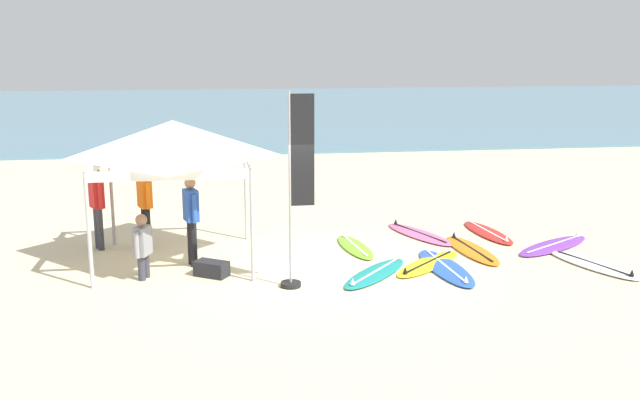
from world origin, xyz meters
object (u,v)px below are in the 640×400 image
person_red (97,202)px  person_orange (145,202)px  surfboard_red (488,233)px  surfboard_white (594,265)px  surfboard_pink (419,234)px  gear_bag_near_tent (212,269)px  surfboard_orange (472,250)px  person_blue (191,215)px  banner_flag (297,199)px  surfboard_blue (446,268)px  canopy_tent (173,140)px  surfboard_lime (355,247)px  surfboard_teal (375,273)px  person_grey (143,244)px  surfboard_yellow (428,264)px  surfboard_purple (554,246)px

person_red → person_orange: bearing=-6.7°
surfboard_red → surfboard_white: size_ratio=0.97×
surfboard_pink → gear_bag_near_tent: (-4.52, -2.17, 0.10)m
surfboard_orange → person_blue: 5.68m
banner_flag → surfboard_white: bearing=3.2°
surfboard_white → banner_flag: (-5.71, -0.32, 1.54)m
surfboard_blue → gear_bag_near_tent: gear_bag_near_tent is taller
surfboard_blue → gear_bag_near_tent: 4.36m
canopy_tent → surfboard_lime: canopy_tent is taller
surfboard_pink → person_blue: 5.18m
surfboard_red → person_blue: (-6.42, -1.37, 0.95)m
surfboard_blue → surfboard_red: same height
surfboard_teal → person_grey: size_ratio=1.63×
surfboard_pink → surfboard_white: 3.75m
surfboard_yellow → banner_flag: bearing=-162.6°
surfboard_teal → surfboard_yellow: bearing=20.4°
surfboard_red → person_orange: (-7.39, -0.10, 0.95)m
person_orange → person_blue: bearing=-52.5°
surfboard_teal → person_red: (-5.26, 2.46, 0.95)m
surfboard_teal → surfboard_yellow: 1.20m
surfboard_white → person_blue: person_blue is taller
surfboard_lime → person_orange: size_ratio=1.10×
surfboard_blue → person_orange: 6.17m
surfboard_yellow → person_blue: 4.60m
surfboard_blue → surfboard_lime: bearing=131.6°
person_blue → person_orange: bearing=127.5°
surfboard_orange → person_grey: 6.53m
surfboard_lime → canopy_tent: bearing=-174.2°
surfboard_orange → surfboard_teal: same height
person_blue → banner_flag: bearing=-38.7°
surfboard_teal → banner_flag: size_ratio=0.58×
surfboard_teal → surfboard_lime: bearing=91.3°
surfboard_blue → surfboard_yellow: bearing=133.4°
surfboard_lime → surfboard_teal: size_ratio=0.96×
banner_flag → surfboard_purple: bearing=16.7°
surfboard_pink → person_orange: size_ratio=1.30×
canopy_tent → person_red: canopy_tent is taller
surfboard_lime → surfboard_purple: (4.12, -0.49, -0.00)m
person_orange → person_grey: size_ratio=1.43×
surfboard_orange → person_blue: size_ratio=1.29×
surfboard_orange → banner_flag: 4.36m
canopy_tent → person_grey: size_ratio=2.42×
surfboard_blue → person_blue: bearing=168.8°
canopy_tent → person_orange: bearing=125.3°
surfboard_orange → surfboard_yellow: same height
canopy_tent → surfboard_blue: 5.67m
surfboard_pink → surfboard_yellow: size_ratio=1.18×
person_blue → surfboard_teal: bearing=-18.0°
person_orange → surfboard_purple: bearing=-7.3°
surfboard_pink → surfboard_lime: size_ratio=1.18×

